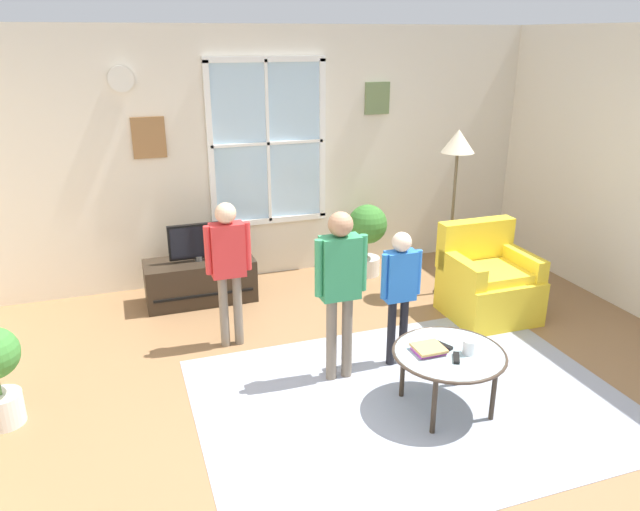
# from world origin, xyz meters

# --- Properties ---
(ground_plane) EXTENTS (6.51, 6.04, 0.02)m
(ground_plane) POSITION_xyz_m (0.00, 0.00, -0.01)
(ground_plane) COLOR olive
(back_wall) EXTENTS (5.91, 0.17, 2.63)m
(back_wall) POSITION_xyz_m (-0.00, 2.78, 1.32)
(back_wall) COLOR beige
(back_wall) RESTS_ON ground_plane
(area_rug) EXTENTS (3.08, 2.26, 0.01)m
(area_rug) POSITION_xyz_m (0.27, -0.09, 0.00)
(area_rug) COLOR #999EAD
(area_rug) RESTS_ON ground_plane
(tv_stand) EXTENTS (1.07, 0.47, 0.43)m
(tv_stand) POSITION_xyz_m (-0.91, 2.22, 0.22)
(tv_stand) COLOR #2D2319
(tv_stand) RESTS_ON ground_plane
(television) EXTENTS (0.57, 0.08, 0.38)m
(television) POSITION_xyz_m (-0.91, 2.21, 0.63)
(television) COLOR #4C4C4C
(television) RESTS_ON tv_stand
(armchair) EXTENTS (0.76, 0.74, 0.87)m
(armchair) POSITION_xyz_m (1.61, 1.00, 0.33)
(armchair) COLOR yellow
(armchair) RESTS_ON ground_plane
(coffee_table) EXTENTS (0.80, 0.80, 0.45)m
(coffee_table) POSITION_xyz_m (0.46, -0.24, 0.42)
(coffee_table) COLOR #99B2B7
(coffee_table) RESTS_ON ground_plane
(book_stack) EXTENTS (0.21, 0.19, 0.04)m
(book_stack) POSITION_xyz_m (0.33, -0.19, 0.47)
(book_stack) COLOR #B23EB9
(book_stack) RESTS_ON coffee_table
(cup) EXTENTS (0.09, 0.09, 0.10)m
(cup) POSITION_xyz_m (0.58, -0.29, 0.50)
(cup) COLOR white
(cup) RESTS_ON coffee_table
(remote_near_books) EXTENTS (0.09, 0.14, 0.02)m
(remote_near_books) POSITION_xyz_m (0.46, -0.15, 0.46)
(remote_near_books) COLOR black
(remote_near_books) RESTS_ON coffee_table
(remote_near_cup) EXTENTS (0.10, 0.14, 0.02)m
(remote_near_cup) POSITION_xyz_m (0.46, -0.33, 0.46)
(remote_near_cup) COLOR black
(remote_near_cup) RESTS_ON coffee_table
(person_red_shirt) EXTENTS (0.38, 0.17, 1.27)m
(person_red_shirt) POSITION_xyz_m (-0.80, 1.20, 0.80)
(person_red_shirt) COLOR #726656
(person_red_shirt) RESTS_ON ground_plane
(person_blue_shirt) EXTENTS (0.34, 0.15, 1.12)m
(person_blue_shirt) POSITION_xyz_m (0.40, 0.45, 0.70)
(person_blue_shirt) COLOR black
(person_blue_shirt) RESTS_ON ground_plane
(person_green_shirt) EXTENTS (0.41, 0.18, 1.35)m
(person_green_shirt) POSITION_xyz_m (-0.12, 0.40, 0.84)
(person_green_shirt) COLOR #726656
(person_green_shirt) RESTS_ON ground_plane
(potted_plant_by_window) EXTENTS (0.43, 0.43, 0.80)m
(potted_plant_by_window) POSITION_xyz_m (0.94, 2.33, 0.50)
(potted_plant_by_window) COLOR silver
(potted_plant_by_window) RESTS_ON ground_plane
(floor_lamp) EXTENTS (0.32, 0.32, 1.68)m
(floor_lamp) POSITION_xyz_m (1.53, 1.58, 1.41)
(floor_lamp) COLOR black
(floor_lamp) RESTS_ON ground_plane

